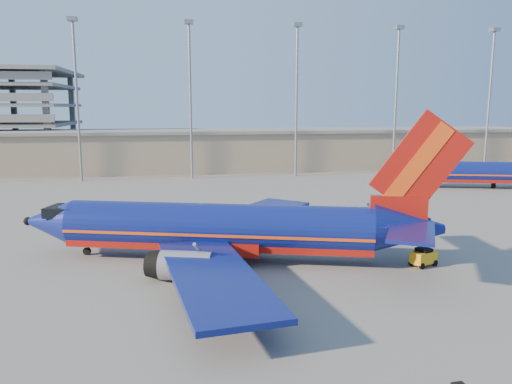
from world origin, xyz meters
TOP-DOWN VIEW (x-y plane):
  - ground at (0.00, 0.00)m, footprint 220.00×220.00m
  - terminal_building at (10.00, 58.00)m, footprint 122.00×16.00m
  - light_mast_row at (5.00, 46.00)m, footprint 101.60×1.60m
  - aircraft_main at (-3.38, -5.77)m, footprint 37.95×35.98m
  - aircraft_second at (44.71, 26.10)m, footprint 33.37×16.17m
  - baggage_tug at (12.81, -9.88)m, footprint 2.51×2.06m

SIDE VIEW (x-z plane):
  - ground at x=0.00m, z-range 0.00..0.00m
  - baggage_tug at x=12.81m, z-range 0.03..1.59m
  - aircraft_second at x=44.71m, z-range -3.13..8.42m
  - aircraft_main at x=-3.38m, z-range -3.77..9.40m
  - terminal_building at x=10.00m, z-range 0.07..8.57m
  - light_mast_row at x=5.00m, z-range 3.23..31.88m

